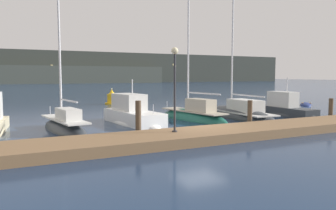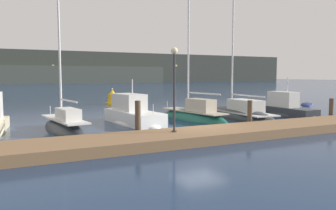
% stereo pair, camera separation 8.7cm
% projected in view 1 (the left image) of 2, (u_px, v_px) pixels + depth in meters
% --- Properties ---
extents(ground_plane, '(400.00, 400.00, 0.00)m').
position_uv_depth(ground_plane, '(199.00, 133.00, 17.45)').
color(ground_plane, '#192D4C').
extents(dock, '(28.52, 2.80, 0.45)m').
position_uv_depth(dock, '(216.00, 134.00, 15.98)').
color(dock, brown).
rests_on(dock, ground).
extents(mooring_pile_1, '(0.28, 0.28, 1.85)m').
position_uv_depth(mooring_pile_1, '(138.00, 120.00, 15.89)').
color(mooring_pile_1, '#4C3D2D').
rests_on(mooring_pile_1, ground).
extents(mooring_pile_2, '(0.28, 0.28, 1.64)m').
position_uv_depth(mooring_pile_2, '(250.00, 114.00, 18.90)').
color(mooring_pile_2, '#4C3D2D').
rests_on(mooring_pile_2, ground).
extents(mooring_pile_3, '(0.28, 0.28, 1.55)m').
position_uv_depth(mooring_pile_3, '(331.00, 110.00, 21.89)').
color(mooring_pile_3, '#4C3D2D').
rests_on(mooring_pile_3, ground).
extents(sailboat_berth_2, '(2.34, 6.02, 7.75)m').
position_uv_depth(sailboat_berth_2, '(65.00, 129.00, 17.94)').
color(sailboat_berth_2, '#2D3338').
rests_on(sailboat_berth_2, ground).
extents(motorboat_berth_3, '(2.74, 6.03, 3.38)m').
position_uv_depth(motorboat_berth_3, '(133.00, 118.00, 20.89)').
color(motorboat_berth_3, white).
rests_on(motorboat_berth_3, ground).
extents(sailboat_berth_4, '(2.75, 6.79, 9.52)m').
position_uv_depth(sailboat_berth_4, '(193.00, 118.00, 22.59)').
color(sailboat_berth_4, '#195647').
rests_on(sailboat_berth_4, ground).
extents(sailboat_berth_5, '(2.59, 8.47, 10.97)m').
position_uv_depth(sailboat_berth_5, '(237.00, 116.00, 23.94)').
color(sailboat_berth_5, '#2D3338').
rests_on(sailboat_berth_5, ground).
extents(motorboat_berth_6, '(1.63, 5.27, 3.51)m').
position_uv_depth(motorboat_berth_6, '(286.00, 112.00, 25.12)').
color(motorboat_berth_6, '#2D3338').
rests_on(motorboat_berth_6, ground).
extents(channel_buoy, '(1.47, 1.47, 1.71)m').
position_uv_depth(channel_buoy, '(112.00, 98.00, 35.04)').
color(channel_buoy, gold).
rests_on(channel_buoy, ground).
extents(dock_lamppost, '(0.32, 0.32, 3.90)m').
position_uv_depth(dock_lamppost, '(175.00, 75.00, 14.99)').
color(dock_lamppost, '#2D2D33').
rests_on(dock_lamppost, dock).
extents(hillside_backdrop, '(240.00, 23.00, 12.74)m').
position_uv_depth(hillside_backdrop, '(23.00, 68.00, 127.24)').
color(hillside_backdrop, '#333833').
rests_on(hillside_backdrop, ground).
extents(rowboat_adrift, '(3.10, 3.06, 0.56)m').
position_uv_depth(rowboat_adrift, '(306.00, 105.00, 33.81)').
color(rowboat_adrift, navy).
rests_on(rowboat_adrift, ground).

